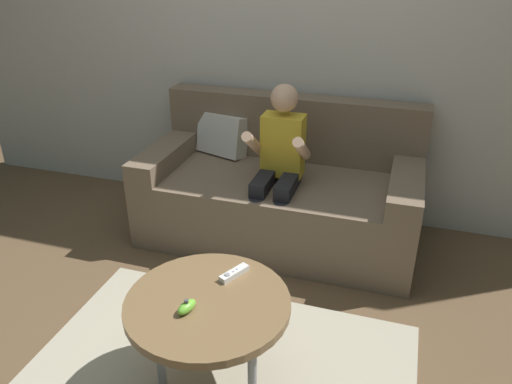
{
  "coord_description": "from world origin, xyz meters",
  "views": [
    {
      "loc": [
        0.81,
        -1.49,
        1.66
      ],
      "look_at": [
        0.17,
        0.53,
        0.6
      ],
      "focal_mm": 34.75,
      "sensor_mm": 36.0,
      "label": 1
    }
  ],
  "objects_px": {
    "person_seated_on_couch": "(279,163)",
    "coffee_table": "(208,308)",
    "game_remote_white_near_edge": "(234,273)",
    "nunchuk_lime": "(187,307)",
    "couch": "(280,192)"
  },
  "relations": [
    {
      "from": "nunchuk_lime",
      "to": "game_remote_white_near_edge",
      "type": "bearing_deg",
      "value": 70.49
    },
    {
      "from": "person_seated_on_couch",
      "to": "coffee_table",
      "type": "height_order",
      "value": "person_seated_on_couch"
    },
    {
      "from": "coffee_table",
      "to": "nunchuk_lime",
      "type": "bearing_deg",
      "value": -119.15
    },
    {
      "from": "coffee_table",
      "to": "nunchuk_lime",
      "type": "distance_m",
      "value": 0.11
    },
    {
      "from": "couch",
      "to": "game_remote_white_near_edge",
      "type": "relative_size",
      "value": 11.6
    },
    {
      "from": "coffee_table",
      "to": "nunchuk_lime",
      "type": "relative_size",
      "value": 6.48
    },
    {
      "from": "coffee_table",
      "to": "couch",
      "type": "bearing_deg",
      "value": 92.54
    },
    {
      "from": "person_seated_on_couch",
      "to": "nunchuk_lime",
      "type": "bearing_deg",
      "value": -91.15
    },
    {
      "from": "person_seated_on_couch",
      "to": "coffee_table",
      "type": "bearing_deg",
      "value": -88.79
    },
    {
      "from": "coffee_table",
      "to": "game_remote_white_near_edge",
      "type": "relative_size",
      "value": 4.52
    },
    {
      "from": "couch",
      "to": "game_remote_white_near_edge",
      "type": "xyz_separation_m",
      "value": [
        0.1,
        -1.11,
        0.17
      ]
    },
    {
      "from": "person_seated_on_couch",
      "to": "game_remote_white_near_edge",
      "type": "bearing_deg",
      "value": -85.85
    },
    {
      "from": "couch",
      "to": "game_remote_white_near_edge",
      "type": "height_order",
      "value": "couch"
    },
    {
      "from": "coffee_table",
      "to": "game_remote_white_near_edge",
      "type": "xyz_separation_m",
      "value": [
        0.04,
        0.17,
        0.05
      ]
    },
    {
      "from": "person_seated_on_couch",
      "to": "nunchuk_lime",
      "type": "height_order",
      "value": "person_seated_on_couch"
    }
  ]
}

